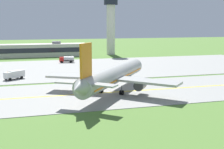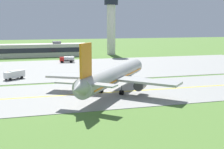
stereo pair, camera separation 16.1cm
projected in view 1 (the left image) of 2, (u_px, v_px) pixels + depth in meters
The scene contains 9 objects.
ground_plane at pixel (108, 93), 71.11m from camera, with size 500.00×500.00×0.00m, color #517A33.
taxiway_strip at pixel (108, 93), 71.10m from camera, with size 240.00×28.00×0.10m, color gray.
apron_pad at pixel (105, 67), 113.62m from camera, with size 140.00×52.00×0.10m, color gray.
taxiway_centreline at pixel (108, 92), 71.09m from camera, with size 220.00×0.60×0.01m, color yellow.
airplane_lead at pixel (114, 76), 70.68m from camera, with size 29.12×33.66×12.70m.
service_truck_fuel at pixel (67, 59), 125.23m from camera, with size 6.34×3.72×2.65m.
service_truck_catering at pixel (14, 74), 87.86m from camera, with size 6.08×5.15×2.60m.
terminal_building at pixel (37, 50), 147.87m from camera, with size 49.39×9.00×7.52m.
control_tower at pixel (111, 20), 156.27m from camera, with size 7.60×7.60×30.78m.
Camera 1 is at (-17.87, -67.02, 16.33)m, focal length 47.94 mm.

